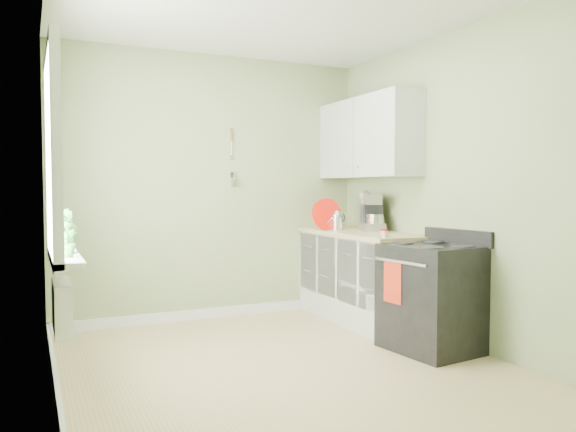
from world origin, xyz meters
name	(u,v)px	position (x,y,z in m)	size (l,w,h in m)	color
floor	(286,369)	(0.00, 0.00, -0.01)	(3.20, 3.60, 0.02)	tan
wall_back	(213,187)	(0.00, 1.81, 1.35)	(3.20, 0.02, 2.70)	#90A06D
wall_left	(49,187)	(-1.61, 0.00, 1.35)	(0.02, 3.60, 2.70)	#90A06D
wall_right	(456,187)	(1.61, 0.00, 1.35)	(0.02, 3.60, 2.70)	#90A06D
base_cabinets	(362,278)	(1.30, 1.00, 0.43)	(0.60, 1.60, 0.87)	silver
countertop	(361,233)	(1.29, 1.00, 0.89)	(0.64, 1.60, 0.04)	#CFBC7E
upper_cabinets	(368,138)	(1.43, 1.10, 1.85)	(0.35, 1.40, 0.80)	silver
window	(51,157)	(-1.58, 0.30, 1.55)	(0.06, 1.14, 1.44)	white
window_sill	(65,256)	(-1.51, 0.30, 0.88)	(0.18, 1.14, 0.04)	white
radiator	(61,307)	(-1.54, 0.25, 0.55)	(0.12, 0.50, 0.35)	white
wall_utensils	(232,167)	(0.20, 1.78, 1.56)	(0.02, 0.14, 0.58)	#CFBC7E
stove	(432,297)	(1.28, -0.10, 0.45)	(0.70, 0.78, 1.00)	black
stand_mixer	(371,214)	(1.40, 1.00, 1.08)	(0.29, 0.37, 0.41)	#B2B2B7
kettle	(337,220)	(1.14, 1.22, 1.01)	(0.20, 0.12, 0.20)	silver
coffee_maker	(372,216)	(1.44, 1.05, 1.06)	(0.25, 0.26, 0.32)	black
red_tray	(327,214)	(1.05, 1.28, 1.07)	(0.33, 0.33, 0.02)	red
jar	(384,233)	(1.08, 0.30, 0.95)	(0.07, 0.07, 0.07)	beige
plant_a	(68,234)	(-1.50, 0.07, 1.05)	(0.16, 0.11, 0.29)	#2B6B24
plant_b	(65,230)	(-1.50, 0.41, 1.05)	(0.17, 0.13, 0.30)	#2B6B24
plant_c	(62,227)	(-1.50, 0.73, 1.05)	(0.17, 0.17, 0.30)	#2B6B24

